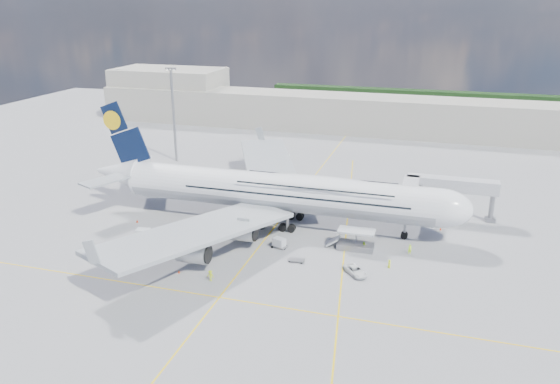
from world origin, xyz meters
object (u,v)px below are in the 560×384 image
(light_mast, at_px, (174,114))
(cone_wing_right_outer, at_px, (179,272))
(catering_truck_outer, at_px, (276,158))
(dolly_back, at_px, (172,225))
(airliner, at_px, (278,191))
(crew_loader, at_px, (364,246))
(cone_tail, at_px, (137,221))
(crew_tug, at_px, (210,276))
(crew_nose, at_px, (410,249))
(jet_bridge, at_px, (435,188))
(dolly_row_b, at_px, (195,227))
(crew_wing, at_px, (180,247))
(dolly_nose_far, at_px, (279,243))
(service_van, at_px, (355,271))
(dolly_row_c, at_px, (248,237))
(catering_truck_inner, at_px, (241,185))
(cone_wing_right_inner, at_px, (207,261))
(dolly_nose_near, at_px, (296,260))
(baggage_tug, at_px, (199,236))
(cone_nose, at_px, (441,229))
(crew_van, at_px, (389,264))
(cone_wing_left_outer, at_px, (226,184))
(dolly_row_a, at_px, (143,234))
(cargo_loader, at_px, (355,242))
(cone_wing_left_inner, at_px, (245,205))

(light_mast, distance_m, cone_wing_right_outer, 68.33)
(light_mast, xyz_separation_m, catering_truck_outer, (27.65, 4.00, -11.20))
(dolly_back, bearing_deg, airliner, 27.08)
(crew_loader, height_order, cone_tail, crew_loader)
(crew_tug, bearing_deg, crew_nose, 39.20)
(jet_bridge, height_order, crew_loader, jet_bridge)
(dolly_row_b, relative_size, crew_wing, 2.05)
(dolly_nose_far, height_order, service_van, dolly_nose_far)
(dolly_row_c, bearing_deg, crew_loader, 18.73)
(dolly_row_b, xyz_separation_m, crew_loader, (32.62, 1.07, -0.19))
(dolly_row_c, relative_size, dolly_back, 0.95)
(catering_truck_inner, height_order, cone_wing_right_inner, catering_truck_inner)
(dolly_row_b, relative_size, dolly_back, 0.96)
(dolly_nose_near, height_order, catering_truck_outer, catering_truck_outer)
(cone_wing_right_outer, bearing_deg, dolly_row_b, 106.26)
(airliner, distance_m, catering_truck_outer, 41.28)
(baggage_tug, height_order, service_van, baggage_tug)
(airliner, xyz_separation_m, dolly_back, (-19.64, -7.57, -6.52))
(catering_truck_outer, xyz_separation_m, cone_nose, (43.85, -32.98, -1.74))
(crew_nose, relative_size, cone_tail, 3.09)
(crew_van, distance_m, cone_wing_left_outer, 53.27)
(crew_loader, bearing_deg, dolly_back, -135.58)
(dolly_back, bearing_deg, crew_tug, -42.39)
(dolly_row_a, height_order, cone_wing_right_outer, dolly_row_a)
(crew_nose, distance_m, cone_nose, 13.47)
(cargo_loader, bearing_deg, cone_wing_right_inner, -151.44)
(airliner, relative_size, jet_bridge, 4.21)
(dolly_row_c, distance_m, crew_loader, 21.73)
(catering_truck_inner, xyz_separation_m, cone_wing_right_inner, (6.88, -34.85, -1.73))
(catering_truck_inner, xyz_separation_m, crew_nose, (39.84, -21.53, -1.11))
(crew_wing, bearing_deg, dolly_nose_far, -72.93)
(dolly_nose_near, relative_size, catering_truck_outer, 0.39)
(cone_nose, bearing_deg, crew_tug, -137.70)
(cone_nose, bearing_deg, catering_truck_inner, 168.61)
(service_van, distance_m, cone_wing_right_inner, 25.14)
(dolly_row_b, relative_size, cone_wing_left_inner, 6.43)
(baggage_tug, bearing_deg, cone_nose, 35.51)
(dolly_back, xyz_separation_m, cone_wing_left_outer, (0.54, 26.92, -0.11))
(dolly_nose_near, height_order, catering_truck_inner, catering_truck_inner)
(jet_bridge, xyz_separation_m, light_mast, (-69.81, 24.06, 6.35))
(crew_wing, height_order, cone_tail, crew_wing)
(airliner, bearing_deg, crew_loader, -22.11)
(dolly_row_c, xyz_separation_m, dolly_nose_far, (6.81, -2.03, 0.67))
(dolly_row_b, distance_m, cone_tail, 13.19)
(dolly_row_c, height_order, cone_wing_left_outer, cone_wing_left_outer)
(crew_wing, bearing_deg, baggage_tug, -14.79)
(dolly_row_b, bearing_deg, cone_wing_left_inner, 80.93)
(light_mast, relative_size, cone_nose, 47.01)
(light_mast, xyz_separation_m, dolly_row_b, (25.88, -43.47, -12.20))
(dolly_nose_near, xyz_separation_m, crew_van, (15.51, 2.21, 0.45))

